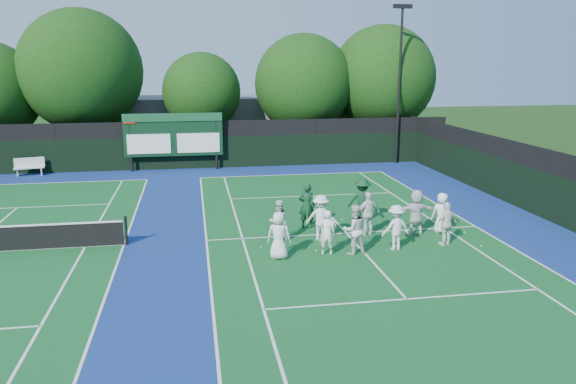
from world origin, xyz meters
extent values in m
plane|color=#14340E|center=(0.00, 0.00, 0.00)|extent=(120.00, 120.00, 0.00)
cube|color=navy|center=(-6.00, 1.00, 0.00)|extent=(34.00, 32.00, 0.01)
cube|color=#105120|center=(0.00, 1.00, 0.01)|extent=(10.97, 23.77, 0.00)
cube|color=silver|center=(0.00, 12.88, 0.01)|extent=(10.97, 0.08, 0.00)
cube|color=silver|center=(-5.49, 1.00, 0.01)|extent=(0.08, 23.77, 0.00)
cube|color=silver|center=(5.49, 1.00, 0.01)|extent=(0.08, 23.77, 0.00)
cube|color=silver|center=(-4.12, 1.00, 0.01)|extent=(0.08, 23.77, 0.00)
cube|color=silver|center=(4.12, 1.00, 0.01)|extent=(0.08, 23.77, 0.00)
cube|color=silver|center=(0.00, -5.40, 0.01)|extent=(8.23, 0.08, 0.00)
cube|color=silver|center=(0.00, 7.40, 0.01)|extent=(8.23, 0.08, 0.00)
cube|color=silver|center=(0.00, 1.00, 0.01)|extent=(0.08, 12.80, 0.00)
cube|color=silver|center=(-14.00, 12.88, 0.01)|extent=(10.97, 0.08, 0.00)
cube|color=silver|center=(-8.52, 1.00, 0.01)|extent=(0.08, 23.77, 0.00)
cube|color=silver|center=(-9.88, 1.00, 0.01)|extent=(0.08, 23.77, 0.00)
cube|color=silver|center=(-14.00, 7.40, 0.01)|extent=(8.23, 0.08, 0.00)
cube|color=black|center=(-6.00, 16.00, 1.00)|extent=(34.00, 0.08, 2.00)
cube|color=black|center=(-6.00, 16.00, 2.50)|extent=(34.00, 0.05, 1.00)
cube|color=black|center=(9.00, 1.00, 1.00)|extent=(0.08, 32.00, 2.00)
cube|color=black|center=(9.00, 1.00, 2.50)|extent=(0.05, 32.00, 1.00)
cylinder|color=black|center=(-9.60, 15.60, 1.75)|extent=(0.16, 0.16, 3.50)
cylinder|color=black|center=(-4.40, 15.60, 1.75)|extent=(0.16, 0.16, 3.50)
cube|color=black|center=(-7.00, 15.60, 2.20)|extent=(6.00, 0.15, 2.60)
cube|color=#154B27|center=(-7.00, 15.50, 3.30)|extent=(6.00, 0.05, 0.50)
cube|color=white|center=(-8.50, 15.50, 1.70)|extent=(2.60, 0.04, 1.20)
cube|color=white|center=(-5.50, 15.50, 1.70)|extent=(2.60, 0.04, 1.20)
cube|color=#9C190D|center=(-9.60, 15.50, 3.20)|extent=(0.70, 0.04, 0.50)
cube|color=slate|center=(-2.00, 24.00, 2.00)|extent=(18.00, 6.00, 4.00)
cylinder|color=black|center=(7.50, 15.70, 5.00)|extent=(0.16, 0.16, 10.00)
cube|color=black|center=(7.50, 15.70, 10.00)|extent=(1.20, 0.30, 0.25)
cylinder|color=black|center=(-8.40, 1.00, 0.55)|extent=(0.10, 0.10, 1.10)
cube|color=silver|center=(-15.48, 15.30, 0.47)|extent=(1.74, 0.83, 0.07)
cube|color=silver|center=(-15.48, 15.47, 0.78)|extent=(1.65, 0.46, 0.56)
cube|color=silver|center=(-16.15, 15.30, 0.22)|extent=(0.16, 0.40, 0.45)
cube|color=silver|center=(-14.81, 15.30, 0.22)|extent=(0.16, 0.40, 0.45)
sphere|color=black|center=(-18.02, 19.80, 4.06)|extent=(4.56, 4.56, 4.56)
cylinder|color=#311D0D|center=(-12.83, 19.50, 1.53)|extent=(0.44, 0.44, 3.07)
sphere|color=black|center=(-12.83, 19.50, 6.04)|extent=(7.92, 7.92, 7.92)
sphere|color=black|center=(-12.23, 19.80, 5.24)|extent=(5.54, 5.54, 5.54)
cylinder|color=#311D0D|center=(-5.12, 19.50, 1.32)|extent=(0.44, 0.44, 2.65)
sphere|color=black|center=(-5.12, 19.50, 4.63)|extent=(5.28, 5.28, 5.28)
sphere|color=black|center=(-4.52, 19.80, 4.10)|extent=(3.69, 3.69, 3.69)
cylinder|color=#311D0D|center=(1.94, 19.50, 1.27)|extent=(0.44, 0.44, 2.54)
sphere|color=black|center=(1.94, 19.50, 5.11)|extent=(6.86, 6.86, 6.86)
sphere|color=black|center=(2.54, 19.80, 4.43)|extent=(4.80, 4.80, 4.80)
cylinder|color=#311D0D|center=(7.69, 19.50, 1.34)|extent=(0.44, 0.44, 2.69)
sphere|color=black|center=(7.69, 19.50, 5.47)|extent=(7.42, 7.42, 7.42)
sphere|color=black|center=(8.29, 19.80, 4.73)|extent=(5.20, 5.20, 5.20)
sphere|color=#C7CE18|center=(-1.64, -0.92, 0.03)|extent=(0.07, 0.07, 0.07)
sphere|color=#C7CE18|center=(4.62, 0.22, 0.03)|extent=(0.07, 0.07, 0.07)
sphere|color=#C7CE18|center=(-3.55, -0.18, 0.03)|extent=(0.07, 0.07, 0.07)
sphere|color=#C7CE18|center=(0.29, 2.82, 0.03)|extent=(0.07, 0.07, 0.07)
sphere|color=#C7CE18|center=(4.44, -1.43, 0.03)|extent=(0.07, 0.07, 0.07)
imported|color=white|center=(-3.07, -1.41, 0.83)|extent=(0.93, 0.73, 1.67)
imported|color=white|center=(-1.36, -1.29, 0.81)|extent=(0.66, 0.52, 1.61)
imported|color=silver|center=(-0.40, -1.36, 0.89)|extent=(0.96, 0.80, 1.78)
imported|color=silver|center=(1.21, -1.17, 0.83)|extent=(1.15, 0.78, 1.65)
imported|color=white|center=(3.23, -1.00, 0.82)|extent=(1.03, 0.69, 1.63)
imported|color=silver|center=(-2.80, 0.46, 0.80)|extent=(0.94, 0.83, 1.60)
imported|color=white|center=(-1.19, 0.39, 0.88)|extent=(1.29, 1.01, 1.75)
imported|color=white|center=(0.77, 0.68, 0.86)|extent=(1.09, 0.66, 1.73)
imported|color=silver|center=(2.61, 0.40, 0.91)|extent=(1.69, 0.57, 1.82)
imported|color=white|center=(3.71, 0.45, 0.81)|extent=(0.83, 0.58, 1.62)
imported|color=#0F381F|center=(-1.39, 2.06, 0.93)|extent=(0.75, 0.56, 1.85)
imported|color=#0F391D|center=(1.05, 2.40, 0.94)|extent=(1.39, 1.08, 1.89)
camera|label=1|loc=(-5.86, -19.51, 6.64)|focal=35.00mm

